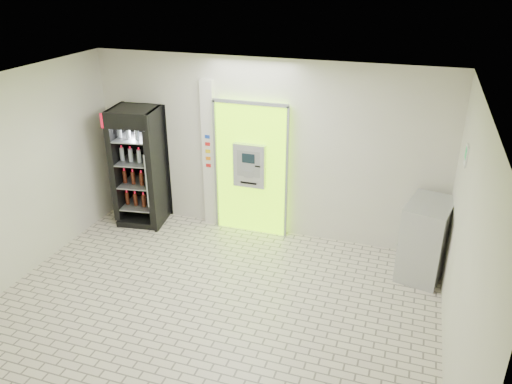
% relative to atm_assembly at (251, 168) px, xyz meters
% --- Properties ---
extents(ground, '(6.00, 6.00, 0.00)m').
position_rel_atm_assembly_xyz_m(ground, '(0.20, -2.41, -1.17)').
color(ground, beige).
rests_on(ground, ground).
extents(room_shell, '(6.00, 6.00, 6.00)m').
position_rel_atm_assembly_xyz_m(room_shell, '(0.20, -2.41, 0.67)').
color(room_shell, silver).
rests_on(room_shell, ground).
extents(atm_assembly, '(1.30, 0.24, 2.33)m').
position_rel_atm_assembly_xyz_m(atm_assembly, '(0.00, 0.00, 0.00)').
color(atm_assembly, '#8FEF06').
rests_on(atm_assembly, ground).
extents(pillar, '(0.22, 0.11, 2.60)m').
position_rel_atm_assembly_xyz_m(pillar, '(-0.78, 0.04, 0.13)').
color(pillar, silver).
rests_on(pillar, ground).
extents(beverage_cooler, '(0.89, 0.83, 2.11)m').
position_rel_atm_assembly_xyz_m(beverage_cooler, '(-1.99, -0.27, -0.16)').
color(beverage_cooler, black).
rests_on(beverage_cooler, ground).
extents(steel_cabinet, '(0.78, 0.99, 1.18)m').
position_rel_atm_assembly_xyz_m(steel_cabinet, '(2.89, -0.51, -0.58)').
color(steel_cabinet, '#B0B2B8').
rests_on(steel_cabinet, ground).
extents(exit_sign, '(0.02, 0.22, 0.26)m').
position_rel_atm_assembly_xyz_m(exit_sign, '(3.19, -1.01, 0.95)').
color(exit_sign, white).
rests_on(exit_sign, room_shell).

